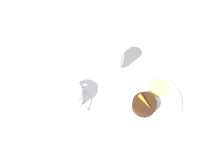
{
  "coord_description": "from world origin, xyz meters",
  "views": [
    {
      "loc": [
        -0.28,
        -0.23,
        0.73
      ],
      "look_at": [
        -0.07,
        0.09,
        0.04
      ],
      "focal_mm": 35.0,
      "sensor_mm": 36.0,
      "label": 1
    }
  ],
  "objects": [
    {
      "name": "ground_plane",
      "position": [
        0.0,
        0.0,
        0.0
      ],
      "size": [
        3.0,
        3.0,
        0.0
      ],
      "primitive_type": "plane",
      "color": "white"
    },
    {
      "name": "carrot_garnish",
      "position": [
        -0.02,
        -0.04,
        0.06
      ],
      "size": [
        0.02,
        0.06,
        0.02
      ],
      "color": "orange",
      "rests_on": "dessert_cake"
    },
    {
      "name": "fork",
      "position": [
        -0.17,
        -0.02,
        0.0
      ],
      "size": [
        0.02,
        0.2,
        0.01
      ],
      "color": "silver",
      "rests_on": "ground_plane"
    },
    {
      "name": "coffee_cup",
      "position": [
        -0.21,
        0.13,
        0.04
      ],
      "size": [
        0.12,
        0.09,
        0.06
      ],
      "color": "white",
      "rests_on": "saucer"
    },
    {
      "name": "dinner_plate",
      "position": [
        0.01,
        -0.03,
        0.01
      ],
      "size": [
        0.25,
        0.25,
        0.01
      ],
      "color": "white",
      "rests_on": "ground_plane"
    },
    {
      "name": "dessert_cake",
      "position": [
        -0.02,
        -0.04,
        0.03
      ],
      "size": [
        0.08,
        0.08,
        0.04
      ],
      "color": "#381E0F",
      "rests_on": "dinner_plate"
    },
    {
      "name": "spoon",
      "position": [
        -0.17,
        0.13,
        0.01
      ],
      "size": [
        0.04,
        0.12,
        0.0
      ],
      "color": "silver",
      "rests_on": "saucer"
    },
    {
      "name": "pineapple_slice",
      "position": [
        0.07,
        -0.01,
        0.02
      ],
      "size": [
        0.07,
        0.07,
        0.01
      ],
      "color": "#EFE075",
      "rests_on": "dinner_plate"
    },
    {
      "name": "saucer",
      "position": [
        -0.21,
        0.13,
        0.01
      ],
      "size": [
        0.14,
        0.14,
        0.01
      ],
      "color": "white",
      "rests_on": "ground_plane"
    },
    {
      "name": "wine_glass",
      "position": [
        0.0,
        0.16,
        0.07
      ],
      "size": [
        0.06,
        0.06,
        0.12
      ],
      "color": "silver",
      "rests_on": "ground_plane"
    }
  ]
}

